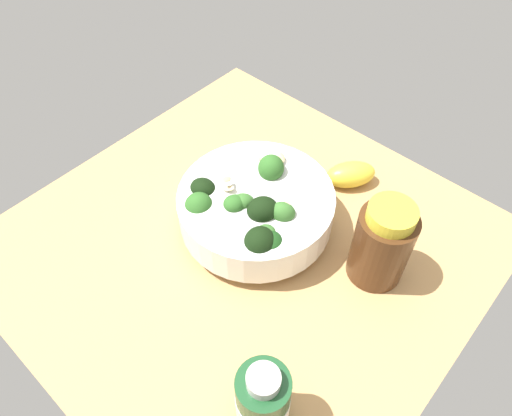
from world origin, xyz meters
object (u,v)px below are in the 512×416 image
at_px(lemon_wedge, 351,174).
at_px(bottle_short, 263,401).
at_px(bottle_tall, 382,244).
at_px(bowl_of_broccoli, 255,208).

distance_m(lemon_wedge, bottle_short, 0.37).
distance_m(lemon_wedge, bottle_tall, 0.16).
xyz_separation_m(lemon_wedge, bottle_tall, (0.11, 0.11, 0.04)).
relative_size(bowl_of_broccoli, bottle_short, 1.84).
bearing_deg(bowl_of_broccoli, lemon_wedge, 163.11).
relative_size(bottle_tall, bottle_short, 1.09).
bearing_deg(bottle_tall, bowl_of_broccoli, -72.49).
height_order(bowl_of_broccoli, bottle_short, bottle_short).
height_order(lemon_wedge, bottle_tall, bottle_tall).
bearing_deg(bowl_of_broccoli, bottle_tall, 107.51).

